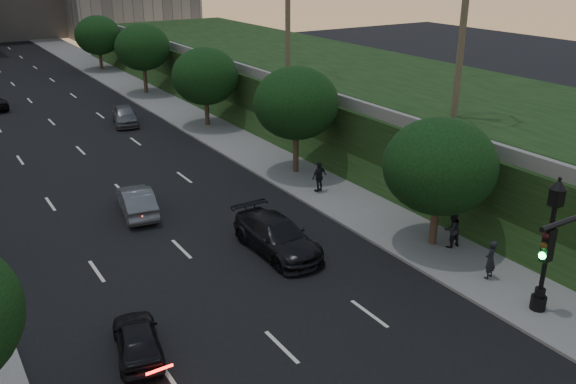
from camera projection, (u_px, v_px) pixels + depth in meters
road_surface at (88, 158)px, 41.28m from camera, size 16.00×140.00×0.02m
sidewalk_right at (224, 135)px, 46.34m from camera, size 4.50×140.00×0.15m
embankment at (363, 96)px, 49.87m from camera, size 18.00×90.00×4.00m
parapet_wall at (274, 78)px, 44.79m from camera, size 0.35×90.00×0.70m
tree_right_a at (440, 166)px, 27.61m from camera, size 5.20×5.20×6.24m
tree_right_b at (296, 103)px, 36.86m from camera, size 5.20×5.20×6.74m
tree_right_c at (205, 76)px, 47.26m from camera, size 5.20×5.20×6.24m
tree_right_d at (143, 47)px, 58.08m from camera, size 5.20×5.20×6.74m
tree_right_e at (98, 35)px, 70.06m from camera, size 5.20×5.20×6.24m
street_lamp at (547, 252)px, 22.79m from camera, size 0.64×0.64×5.62m
sedan_near_left at (138, 339)px, 21.02m from camera, size 2.26×3.98×1.28m
sedan_mid_left at (136, 201)px, 32.34m from camera, size 2.26×4.70×1.49m
sedan_near_right at (277, 236)px, 28.22m from camera, size 2.31×5.57×1.61m
sedan_far_right at (125, 115)px, 49.06m from camera, size 2.75×4.81×1.54m
pedestrian_a at (490, 260)px, 25.64m from camera, size 0.71×0.56×1.72m
pedestrian_b at (452, 229)px, 28.35m from camera, size 0.94×0.76×1.82m
pedestrian_c at (319, 177)px, 34.90m from camera, size 1.13×0.64×1.82m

